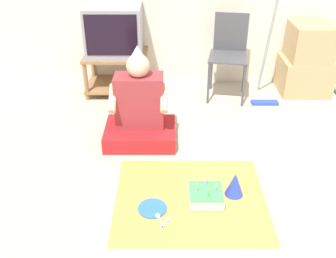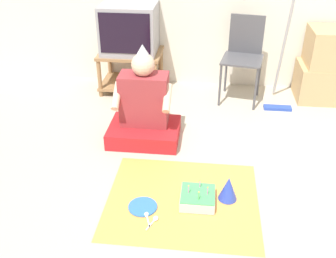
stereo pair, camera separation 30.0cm
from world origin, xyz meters
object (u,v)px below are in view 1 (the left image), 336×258
(folding_chair, at_px, (228,50))
(person_seated, at_px, (138,112))
(dust_mop, at_px, (265,69))
(tv, at_px, (112,30))
(birthday_cake, at_px, (204,195))
(paper_plate, at_px, (151,208))
(party_hat_blue, at_px, (233,184))
(cardboard_box_stack, at_px, (305,61))

(folding_chair, relative_size, person_seated, 1.00)
(folding_chair, relative_size, dust_mop, 0.72)
(tv, xyz_separation_m, folding_chair, (1.21, -0.08, -0.19))
(tv, relative_size, person_seated, 0.67)
(birthday_cake, distance_m, paper_plate, 0.39)
(tv, bearing_deg, folding_chair, -3.90)
(dust_mop, distance_m, birthday_cake, 1.84)
(tv, bearing_deg, dust_mop, -8.48)
(dust_mop, relative_size, person_seated, 1.39)
(tv, height_order, party_hat_blue, tv)
(tv, distance_m, cardboard_box_stack, 2.10)
(cardboard_box_stack, bearing_deg, dust_mop, -154.80)
(tv, height_order, paper_plate, tv)
(folding_chair, distance_m, person_seated, 1.33)
(dust_mop, height_order, person_seated, dust_mop)
(birthday_cake, distance_m, party_hat_blue, 0.23)
(cardboard_box_stack, distance_m, party_hat_blue, 2.09)
(cardboard_box_stack, distance_m, birthday_cake, 2.27)
(dust_mop, height_order, party_hat_blue, dust_mop)
(person_seated, bearing_deg, birthday_cake, -58.54)
(folding_chair, distance_m, paper_plate, 2.10)
(folding_chair, xyz_separation_m, party_hat_blue, (-0.16, -1.73, -0.41))
(folding_chair, height_order, paper_plate, folding_chair)
(paper_plate, bearing_deg, tv, 102.91)
(folding_chair, bearing_deg, party_hat_blue, -95.35)
(dust_mop, xyz_separation_m, person_seated, (-1.27, -0.80, -0.07))
(folding_chair, height_order, cardboard_box_stack, folding_chair)
(cardboard_box_stack, xyz_separation_m, paper_plate, (-1.62, -1.97, -0.35))
(birthday_cake, height_order, paper_plate, birthday_cake)
(dust_mop, distance_m, person_seated, 1.50)
(tv, xyz_separation_m, party_hat_blue, (1.04, -1.82, -0.60))
(folding_chair, bearing_deg, cardboard_box_stack, 4.86)
(folding_chair, distance_m, birthday_cake, 1.90)
(dust_mop, xyz_separation_m, birthday_cake, (-0.75, -1.65, -0.30))
(person_seated, bearing_deg, paper_plate, -81.67)
(tv, bearing_deg, person_seated, -73.10)
(folding_chair, relative_size, cardboard_box_stack, 1.14)
(tv, distance_m, person_seated, 1.17)
(person_seated, xyz_separation_m, paper_plate, (0.14, -0.94, -0.26))
(person_seated, bearing_deg, folding_chair, 47.13)
(paper_plate, bearing_deg, person_seated, 98.33)
(tv, bearing_deg, birthday_cake, -66.18)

